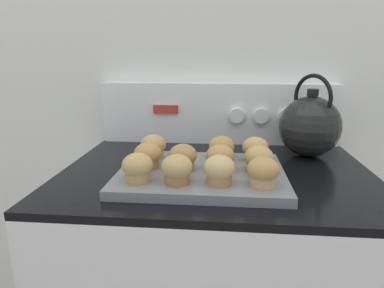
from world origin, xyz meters
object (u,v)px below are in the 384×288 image
object	(u,v)px
muffin_r1_c2	(220,158)
muffin_r2_c2	(222,148)
muffin_r1_c3	(259,159)
tea_kettle	(310,125)
muffin_r1_c1	(183,157)
muffin_r0_c3	(263,172)
muffin_pan	(201,174)
muffin_r2_c0	(153,147)
muffin_r0_c1	(177,169)
muffin_r0_c2	(219,170)
muffin_r1_c0	(148,156)
muffin_r0_c0	(137,168)
muffin_r2_c3	(255,149)

from	to	relation	value
muffin_r1_c2	muffin_r2_c2	world-z (taller)	same
muffin_r1_c3	tea_kettle	world-z (taller)	tea_kettle
muffin_r1_c1	muffin_r0_c3	bearing A→B (deg)	-25.97
muffin_r1_c2	muffin_r1_c3	xyz separation A→B (m)	(0.09, -0.00, 0.00)
muffin_pan	muffin_r2_c0	world-z (taller)	muffin_r2_c0
muffin_r0_c1	tea_kettle	bearing A→B (deg)	41.93
muffin_r1_c3	tea_kettle	size ratio (longest dim) A/B	0.28
muffin_r1_c2	muffin_r0_c3	bearing A→B (deg)	-44.81
muffin_r1_c1	muffin_r1_c3	distance (m)	0.18
muffin_r2_c2	muffin_r2_c0	bearing A→B (deg)	-179.86
muffin_r0_c2	muffin_pan	bearing A→B (deg)	116.91
muffin_pan	muffin_r0_c3	size ratio (longest dim) A/B	5.87
muffin_pan	muffin_r0_c1	xyz separation A→B (m)	(-0.05, -0.09, 0.04)
muffin_r2_c0	tea_kettle	distance (m)	0.46
muffin_r0_c2	muffin_r0_c3	bearing A→B (deg)	-2.06
muffin_r1_c0	muffin_r1_c3	distance (m)	0.27
muffin_r0_c1	muffin_r1_c3	xyz separation A→B (m)	(0.18, 0.09, 0.00)
muffin_r0_c2	tea_kettle	distance (m)	0.40
muffin_r0_c0	tea_kettle	distance (m)	0.53
muffin_r0_c0	muffin_r0_c3	bearing A→B (deg)	-0.52
muffin_r2_c0	tea_kettle	bearing A→B (deg)	17.05
muffin_r0_c0	muffin_r1_c3	size ratio (longest dim) A/B	1.00
muffin_r1_c1	muffin_r1_c3	bearing A→B (deg)	0.29
muffin_r0_c1	muffin_r1_c1	world-z (taller)	same
muffin_r0_c2	muffin_r2_c3	world-z (taller)	same
muffin_r1_c3	muffin_r1_c0	bearing A→B (deg)	179.20
muffin_r1_c3	muffin_r2_c2	world-z (taller)	same
muffin_r1_c1	muffin_r2_c2	size ratio (longest dim) A/B	1.00
muffin_r2_c2	tea_kettle	xyz separation A→B (m)	(0.25, 0.13, 0.04)
muffin_r1_c1	muffin_r2_c0	distance (m)	0.13
muffin_r0_c2	muffin_r2_c0	size ratio (longest dim) A/B	1.00
muffin_r1_c1	muffin_r2_c2	distance (m)	0.13
muffin_pan	muffin_r1_c2	distance (m)	0.06
muffin_r2_c2	muffin_r2_c3	world-z (taller)	same
muffin_r0_c0	muffin_r2_c0	distance (m)	0.18
muffin_r2_c2	muffin_r1_c3	bearing A→B (deg)	-45.55
tea_kettle	muffin_r1_c0	bearing A→B (deg)	-153.02
muffin_r2_c3	muffin_pan	bearing A→B (deg)	-147.21
muffin_r0_c0	muffin_r2_c3	distance (m)	0.32
muffin_r0_c1	muffin_r1_c1	size ratio (longest dim) A/B	1.00
muffin_r0_c1	muffin_r2_c3	bearing A→B (deg)	44.29
muffin_r2_c0	muffin_r1_c2	bearing A→B (deg)	-26.09
muffin_r1_c3	muffin_r2_c0	world-z (taller)	same
muffin_r0_c2	muffin_r2_c2	bearing A→B (deg)	88.97
muffin_r0_c0	muffin_r2_c0	xyz separation A→B (m)	(-0.00, 0.18, 0.00)
muffin_r0_c0	muffin_r1_c3	xyz separation A→B (m)	(0.27, 0.09, 0.00)
muffin_r0_c0	muffin_r1_c0	bearing A→B (deg)	87.97
muffin_pan	muffin_r0_c1	distance (m)	0.11
muffin_r2_c3	tea_kettle	xyz separation A→B (m)	(0.17, 0.13, 0.04)
muffin_pan	muffin_r1_c1	size ratio (longest dim) A/B	5.87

